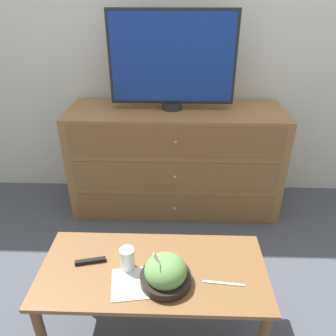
# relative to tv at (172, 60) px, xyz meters

# --- Properties ---
(ground_plane) EXTENTS (12.00, 12.00, 0.00)m
(ground_plane) POSITION_rel_tv_xyz_m (0.16, 0.25, -1.13)
(ground_plane) COLOR #474C56
(wall_back) EXTENTS (12.00, 0.05, 2.60)m
(wall_back) POSITION_rel_tv_xyz_m (0.16, 0.27, 0.17)
(wall_back) COLOR silver
(wall_back) RESTS_ON ground_plane
(dresser) EXTENTS (1.55, 0.51, 0.80)m
(dresser) POSITION_rel_tv_xyz_m (0.03, -0.03, -0.73)
(dresser) COLOR olive
(dresser) RESTS_ON ground_plane
(tv) EXTENTS (0.85, 0.15, 0.65)m
(tv) POSITION_rel_tv_xyz_m (0.00, 0.00, 0.00)
(tv) COLOR #232328
(tv) RESTS_ON dresser
(coffee_table) EXTENTS (1.02, 0.47, 0.44)m
(coffee_table) POSITION_rel_tv_xyz_m (-0.06, -1.18, -0.76)
(coffee_table) COLOR brown
(coffee_table) RESTS_ON ground_plane
(takeout_bowl) EXTENTS (0.22, 0.22, 0.18)m
(takeout_bowl) POSITION_rel_tv_xyz_m (0.00, -1.26, -0.64)
(takeout_bowl) COLOR black
(takeout_bowl) RESTS_ON coffee_table
(drink_cup) EXTENTS (0.07, 0.07, 0.11)m
(drink_cup) POSITION_rel_tv_xyz_m (-0.17, -1.18, -0.64)
(drink_cup) COLOR beige
(drink_cup) RESTS_ON coffee_table
(napkin) EXTENTS (0.20, 0.20, 0.00)m
(napkin) POSITION_rel_tv_xyz_m (-0.14, -1.27, -0.69)
(napkin) COLOR white
(napkin) RESTS_ON coffee_table
(knife) EXTENTS (0.18, 0.03, 0.01)m
(knife) POSITION_rel_tv_xyz_m (0.25, -1.26, -0.69)
(knife) COLOR white
(knife) RESTS_ON coffee_table
(remote_control) EXTENTS (0.14, 0.05, 0.02)m
(remote_control) POSITION_rel_tv_xyz_m (-0.35, -1.16, -0.68)
(remote_control) COLOR black
(remote_control) RESTS_ON coffee_table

